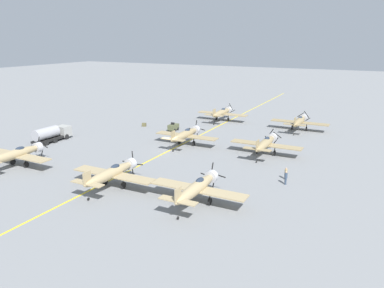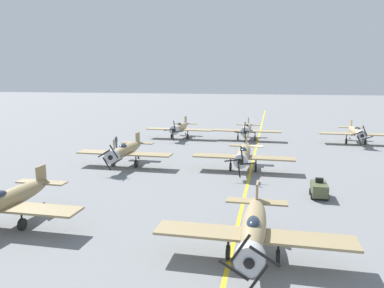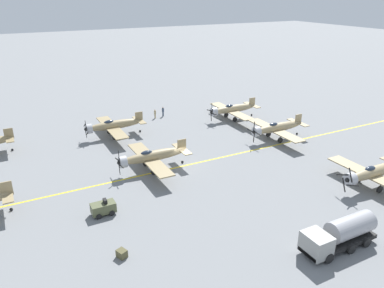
# 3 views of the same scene
# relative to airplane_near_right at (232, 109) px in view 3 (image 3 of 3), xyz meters

# --- Properties ---
(ground_plane) EXTENTS (400.00, 400.00, 0.00)m
(ground_plane) POSITION_rel_airplane_near_right_xyz_m (-14.06, 17.22, -2.01)
(ground_plane) COLOR slate
(taxiway_stripe) EXTENTS (0.30, 160.00, 0.01)m
(taxiway_stripe) POSITION_rel_airplane_near_right_xyz_m (-14.06, 17.22, -2.01)
(taxiway_stripe) COLOR yellow
(taxiway_stripe) RESTS_ON ground
(airplane_near_right) EXTENTS (12.00, 9.98, 3.79)m
(airplane_near_right) POSITION_rel_airplane_near_right_xyz_m (0.00, 0.00, 0.00)
(airplane_near_right) COLOR tan
(airplane_near_right) RESTS_ON ground
(airplane_mid_center) EXTENTS (12.00, 9.98, 3.79)m
(airplane_mid_center) POSITION_rel_airplane_near_right_xyz_m (-13.17, 21.60, 0.00)
(airplane_mid_center) COLOR #9A865D
(airplane_mid_center) RESTS_ON ground
(airplane_mid_right) EXTENTS (12.00, 9.98, 3.65)m
(airplane_mid_right) POSITION_rel_airplane_near_right_xyz_m (1.52, 22.50, 0.00)
(airplane_mid_right) COLOR #99855C
(airplane_mid_right) RESTS_ON ground
(airplane_near_center) EXTENTS (12.00, 9.98, 3.80)m
(airplane_near_center) POSITION_rel_airplane_near_right_xyz_m (-12.05, -0.66, 0.00)
(airplane_near_center) COLOR tan
(airplane_near_center) RESTS_ON ground
(airplane_near_left) EXTENTS (12.00, 9.98, 3.69)m
(airplane_near_left) POSITION_rel_airplane_near_right_xyz_m (-30.25, -0.72, 0.00)
(airplane_near_left) COLOR tan
(airplane_near_left) RESTS_ON ground
(fuel_tanker) EXTENTS (2.67, 8.00, 2.98)m
(fuel_tanker) POSITION_rel_airplane_near_right_xyz_m (-36.88, 12.26, -0.50)
(fuel_tanker) COLOR black
(fuel_tanker) RESTS_ON ground
(tow_tractor) EXTENTS (1.57, 2.60, 1.79)m
(tow_tractor) POSITION_rel_airplane_near_right_xyz_m (-20.87, 30.43, -1.22)
(tow_tractor) COLOR #515638
(tow_tractor) RESTS_ON ground
(ground_crew_walking) EXTENTS (0.41, 0.41, 1.86)m
(ground_crew_walking) POSITION_rel_airplane_near_right_xyz_m (7.82, 10.85, -0.99)
(ground_crew_walking) COLOR #334256
(ground_crew_walking) RESTS_ON ground
(ground_crew_inspecting) EXTENTS (0.38, 0.38, 1.73)m
(ground_crew_inspecting) POSITION_rel_airplane_near_right_xyz_m (7.39, 12.70, -1.07)
(ground_crew_inspecting) COLOR tan
(ground_crew_inspecting) RESTS_ON ground
(supply_crate_by_tanker) EXTENTS (1.10, 1.02, 0.74)m
(supply_crate_by_tanker) POSITION_rel_airplane_near_right_xyz_m (-28.68, 30.88, -1.64)
(supply_crate_by_tanker) COLOR brown
(supply_crate_by_tanker) RESTS_ON ground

